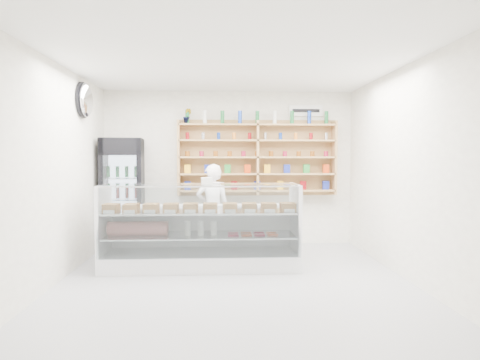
{
  "coord_description": "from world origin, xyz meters",
  "views": [
    {
      "loc": [
        -0.21,
        -5.32,
        1.59
      ],
      "look_at": [
        0.11,
        0.9,
        1.27
      ],
      "focal_mm": 32.0,
      "sensor_mm": 36.0,
      "label": 1
    }
  ],
  "objects": [
    {
      "name": "potted_plant",
      "position": [
        -0.75,
        2.34,
        2.33
      ],
      "size": [
        0.15,
        0.12,
        0.27
      ],
      "primitive_type": "imported",
      "rotation": [
        0.0,
        0.0,
        -0.04
      ],
      "color": "#1E6626",
      "rests_on": "wall_shelving"
    },
    {
      "name": "display_counter",
      "position": [
        -0.46,
        0.82,
        0.34
      ],
      "size": [
        2.8,
        0.83,
        1.22
      ],
      "color": "white",
      "rests_on": "floor"
    },
    {
      "name": "wall_shelving",
      "position": [
        0.5,
        2.34,
        1.59
      ],
      "size": [
        2.84,
        0.28,
        1.33
      ],
      "color": "tan",
      "rests_on": "back_wall"
    },
    {
      "name": "drinks_cooler",
      "position": [
        -1.85,
        2.12,
        0.97
      ],
      "size": [
        0.75,
        0.73,
        1.92
      ],
      "rotation": [
        0.0,
        0.0,
        0.09
      ],
      "color": "black",
      "rests_on": "floor"
    },
    {
      "name": "room",
      "position": [
        0.0,
        0.0,
        1.4
      ],
      "size": [
        5.0,
        5.0,
        5.0
      ],
      "color": "#9F9FA3",
      "rests_on": "ground"
    },
    {
      "name": "security_mirror",
      "position": [
        -2.17,
        1.2,
        2.45
      ],
      "size": [
        0.15,
        0.5,
        0.5
      ],
      "primitive_type": "ellipsoid",
      "color": "silver",
      "rests_on": "left_wall"
    },
    {
      "name": "wall_sign",
      "position": [
        1.4,
        2.47,
        2.45
      ],
      "size": [
        0.62,
        0.03,
        0.2
      ],
      "primitive_type": "cube",
      "color": "white",
      "rests_on": "back_wall"
    },
    {
      "name": "shop_worker",
      "position": [
        -0.3,
        1.77,
        0.74
      ],
      "size": [
        0.56,
        0.39,
        1.49
      ],
      "primitive_type": "imported",
      "rotation": [
        0.0,
        0.0,
        3.2
      ],
      "color": "white",
      "rests_on": "floor"
    }
  ]
}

